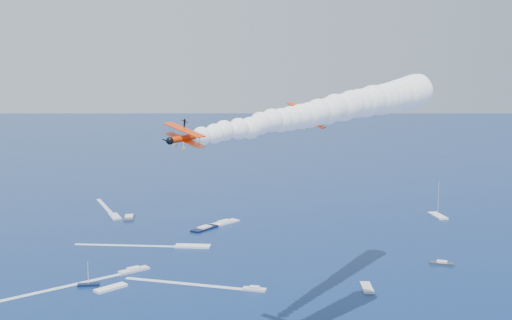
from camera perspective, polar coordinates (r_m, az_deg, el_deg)
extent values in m
cube|color=silver|center=(206.91, -11.11, -9.87)|extent=(10.42, 6.92, 0.70)
cube|color=white|center=(231.35, -5.81, -7.85)|extent=(13.51, 8.40, 0.70)
cube|color=silver|center=(283.52, -12.82, -5.06)|extent=(5.36, 12.36, 0.70)
cube|color=silver|center=(186.18, -0.14, -11.76)|extent=(7.05, 5.50, 0.70)
cube|color=white|center=(192.16, -13.17, -11.34)|extent=(10.22, 7.64, 0.70)
cube|color=white|center=(289.71, 16.30, -4.91)|extent=(6.26, 13.79, 0.70)
cube|color=#323943|center=(280.44, -11.55, -5.17)|extent=(5.95, 13.63, 0.70)
cube|color=#303640|center=(218.95, 16.66, -9.06)|extent=(7.94, 6.38, 0.70)
cube|color=white|center=(265.70, -2.88, -5.74)|extent=(14.05, 10.94, 0.70)
cube|color=silver|center=(190.51, 10.12, -11.42)|extent=(5.45, 9.55, 0.70)
cube|color=black|center=(196.51, -15.09, -10.97)|extent=(6.57, 2.87, 0.70)
cube|color=black|center=(256.34, -4.74, -6.27)|extent=(12.99, 11.79, 0.70)
cube|color=white|center=(197.43, -17.35, -11.07)|extent=(35.62, 17.05, 0.04)
cube|color=white|center=(237.30, -11.92, -7.66)|extent=(36.27, 15.27, 0.04)
cube|color=white|center=(307.63, -13.69, -4.14)|extent=(6.96, 37.93, 0.04)
cube|color=white|center=(193.25, -6.69, -11.17)|extent=(33.44, 21.58, 0.04)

